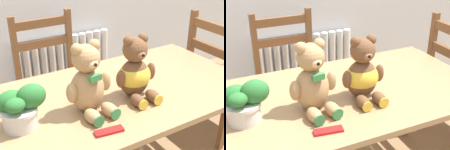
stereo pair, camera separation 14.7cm
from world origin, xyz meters
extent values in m
cylinder|color=silver|center=(-0.24, 1.52, 0.32)|extent=(0.06, 0.06, 0.65)
cylinder|color=silver|center=(-0.17, 1.52, 0.32)|extent=(0.06, 0.06, 0.65)
cylinder|color=silver|center=(-0.10, 1.52, 0.32)|extent=(0.06, 0.06, 0.65)
cylinder|color=silver|center=(-0.02, 1.52, 0.32)|extent=(0.06, 0.06, 0.65)
cylinder|color=silver|center=(0.05, 1.52, 0.32)|extent=(0.06, 0.06, 0.65)
cylinder|color=silver|center=(0.12, 1.52, 0.32)|extent=(0.06, 0.06, 0.65)
cylinder|color=silver|center=(0.19, 1.52, 0.32)|extent=(0.06, 0.06, 0.65)
cylinder|color=silver|center=(0.26, 1.52, 0.32)|extent=(0.06, 0.06, 0.65)
cylinder|color=silver|center=(0.33, 1.52, 0.32)|extent=(0.06, 0.06, 0.65)
cylinder|color=silver|center=(0.41, 1.52, 0.32)|extent=(0.06, 0.06, 0.65)
cylinder|color=silver|center=(0.48, 1.52, 0.32)|extent=(0.06, 0.06, 0.65)
cylinder|color=silver|center=(0.55, 1.52, 0.32)|extent=(0.06, 0.06, 0.65)
cube|color=silver|center=(0.15, 1.52, 0.02)|extent=(0.86, 0.10, 0.04)
cube|color=#9E7A51|center=(0.00, 0.40, 0.69)|extent=(1.43, 0.79, 0.03)
cube|color=#9E7A51|center=(0.66, 0.74, 0.34)|extent=(0.06, 0.06, 0.68)
cube|color=brown|center=(-0.10, 1.10, 0.43)|extent=(0.45, 0.39, 0.03)
cube|color=brown|center=(0.10, 0.93, 0.21)|extent=(0.04, 0.04, 0.42)
cube|color=brown|center=(-0.30, 0.93, 0.21)|extent=(0.04, 0.04, 0.42)
cube|color=brown|center=(0.10, 1.27, 0.47)|extent=(0.04, 0.04, 0.94)
cube|color=brown|center=(-0.30, 1.27, 0.47)|extent=(0.04, 0.04, 0.94)
cube|color=brown|center=(-0.10, 1.27, 0.87)|extent=(0.37, 0.03, 0.06)
cube|color=brown|center=(-0.10, 1.27, 0.72)|extent=(0.37, 0.03, 0.06)
cube|color=brown|center=(0.85, 0.75, 0.47)|extent=(0.04, 0.04, 0.95)
ellipsoid|color=tan|center=(-0.22, 0.33, 0.81)|extent=(0.18, 0.16, 0.20)
sphere|color=tan|center=(-0.22, 0.33, 0.97)|extent=(0.13, 0.13, 0.13)
sphere|color=tan|center=(-0.18, 0.33, 1.02)|extent=(0.05, 0.05, 0.05)
sphere|color=tan|center=(-0.27, 0.32, 1.02)|extent=(0.05, 0.05, 0.05)
ellipsoid|color=#E5B279|center=(-0.22, 0.28, 0.96)|extent=(0.06, 0.05, 0.04)
sphere|color=black|center=(-0.21, 0.25, 0.96)|extent=(0.02, 0.02, 0.02)
ellipsoid|color=tan|center=(-0.13, 0.32, 0.83)|extent=(0.05, 0.05, 0.10)
ellipsoid|color=tan|center=(-0.31, 0.30, 0.83)|extent=(0.05, 0.05, 0.10)
ellipsoid|color=tan|center=(-0.16, 0.23, 0.74)|extent=(0.07, 0.11, 0.06)
cylinder|color=#337F42|center=(-0.16, 0.18, 0.74)|extent=(0.05, 0.01, 0.05)
ellipsoid|color=tan|center=(-0.25, 0.21, 0.74)|extent=(0.07, 0.11, 0.06)
cylinder|color=#337F42|center=(-0.25, 0.17, 0.74)|extent=(0.05, 0.01, 0.05)
cube|color=#337F42|center=(-0.21, 0.26, 0.90)|extent=(0.06, 0.03, 0.03)
ellipsoid|color=brown|center=(0.04, 0.33, 0.81)|extent=(0.16, 0.14, 0.19)
sphere|color=brown|center=(0.04, 0.33, 0.96)|extent=(0.12, 0.12, 0.12)
sphere|color=brown|center=(0.08, 0.32, 1.01)|extent=(0.05, 0.05, 0.05)
sphere|color=brown|center=(0.00, 0.33, 1.01)|extent=(0.05, 0.05, 0.05)
ellipsoid|color=#8C5F3F|center=(0.04, 0.28, 0.95)|extent=(0.05, 0.05, 0.04)
sphere|color=black|center=(0.04, 0.26, 0.95)|extent=(0.02, 0.02, 0.02)
ellipsoid|color=brown|center=(0.13, 0.31, 0.83)|extent=(0.05, 0.05, 0.09)
ellipsoid|color=brown|center=(-0.05, 0.31, 0.83)|extent=(0.05, 0.05, 0.09)
ellipsoid|color=brown|center=(0.08, 0.22, 0.74)|extent=(0.06, 0.10, 0.06)
cylinder|color=gold|center=(0.08, 0.18, 0.74)|extent=(0.05, 0.01, 0.05)
ellipsoid|color=brown|center=(-0.01, 0.22, 0.74)|extent=(0.06, 0.10, 0.06)
cylinder|color=gold|center=(-0.01, 0.18, 0.74)|extent=(0.05, 0.01, 0.05)
ellipsoid|color=gold|center=(0.04, 0.33, 0.82)|extent=(0.17, 0.15, 0.14)
cylinder|color=beige|center=(-0.53, 0.35, 0.76)|extent=(0.15, 0.15, 0.09)
cylinder|color=beige|center=(-0.53, 0.35, 0.79)|extent=(0.16, 0.16, 0.02)
ellipsoid|color=#286B2D|center=(-0.48, 0.33, 0.85)|extent=(0.12, 0.09, 0.11)
ellipsoid|color=#286B2D|center=(-0.55, 0.37, 0.83)|extent=(0.12, 0.09, 0.10)
ellipsoid|color=#286B2D|center=(-0.55, 0.30, 0.84)|extent=(0.08, 0.07, 0.06)
cube|color=red|center=(-0.23, 0.11, 0.72)|extent=(0.13, 0.06, 0.01)
camera|label=1|loc=(-0.77, -0.81, 1.50)|focal=50.00mm
camera|label=2|loc=(-0.64, -0.87, 1.50)|focal=50.00mm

